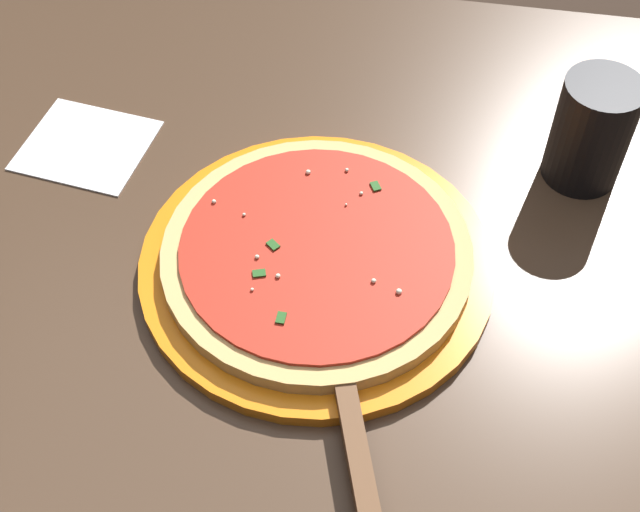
{
  "coord_description": "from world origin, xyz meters",
  "views": [
    {
      "loc": [
        -0.09,
        0.52,
        1.43
      ],
      "look_at": [
        -0.0,
        0.01,
        0.79
      ],
      "focal_mm": 48.98,
      "sensor_mm": 36.0,
      "label": 1
    }
  ],
  "objects_px": {
    "pizza": "(320,254)",
    "pizza_server": "(349,409)",
    "napkin_folded_right": "(87,145)",
    "serving_plate": "(320,265)",
    "cup_tall_drink": "(592,131)"
  },
  "relations": [
    {
      "from": "napkin_folded_right",
      "to": "pizza_server",
      "type": "bearing_deg",
      "value": 139.8
    },
    {
      "from": "serving_plate",
      "to": "pizza_server",
      "type": "distance_m",
      "value": 0.16
    },
    {
      "from": "serving_plate",
      "to": "cup_tall_drink",
      "type": "xyz_separation_m",
      "value": [
        -0.25,
        -0.17,
        0.05
      ]
    },
    {
      "from": "pizza_server",
      "to": "napkin_folded_right",
      "type": "height_order",
      "value": "pizza_server"
    },
    {
      "from": "pizza",
      "to": "napkin_folded_right",
      "type": "xyz_separation_m",
      "value": [
        0.28,
        -0.12,
        -0.02
      ]
    },
    {
      "from": "serving_plate",
      "to": "cup_tall_drink",
      "type": "distance_m",
      "value": 0.31
    },
    {
      "from": "serving_plate",
      "to": "napkin_folded_right",
      "type": "height_order",
      "value": "serving_plate"
    },
    {
      "from": "serving_plate",
      "to": "cup_tall_drink",
      "type": "height_order",
      "value": "cup_tall_drink"
    },
    {
      "from": "pizza_server",
      "to": "cup_tall_drink",
      "type": "bearing_deg",
      "value": -120.72
    },
    {
      "from": "pizza",
      "to": "pizza_server",
      "type": "height_order",
      "value": "pizza"
    },
    {
      "from": "napkin_folded_right",
      "to": "cup_tall_drink",
      "type": "bearing_deg",
      "value": -174.49
    },
    {
      "from": "napkin_folded_right",
      "to": "serving_plate",
      "type": "bearing_deg",
      "value": 156.1
    },
    {
      "from": "pizza",
      "to": "cup_tall_drink",
      "type": "bearing_deg",
      "value": -144.8
    },
    {
      "from": "serving_plate",
      "to": "pizza_server",
      "type": "height_order",
      "value": "pizza_server"
    },
    {
      "from": "pizza",
      "to": "napkin_folded_right",
      "type": "height_order",
      "value": "pizza"
    }
  ]
}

